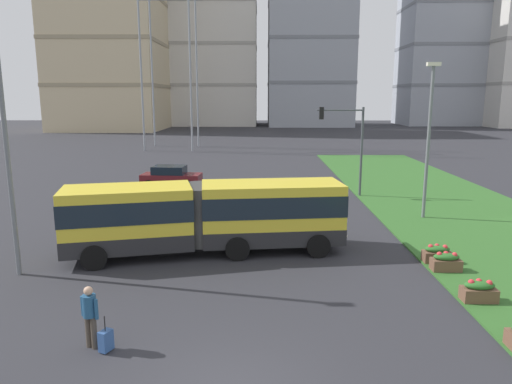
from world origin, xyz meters
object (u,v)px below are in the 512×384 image
object	(u,v)px
car_maroon_sedan	(171,177)
pedestrian_crossing	(90,313)
flower_planter_3	(437,254)
streetlight_left	(5,128)
apartment_tower_eastcentre	(448,29)
flower_planter_1	(479,291)
apartment_tower_westcentre	(214,48)
rolling_suitcase	(106,340)
apartment_tower_centre	(310,22)
traffic_light_far_right	(347,136)
articulated_bus	(207,216)
streetlight_median	(429,135)
flower_planter_2	(446,262)

from	to	relation	value
car_maroon_sedan	pedestrian_crossing	xyz separation A→B (m)	(2.19, -23.42, 0.25)
car_maroon_sedan	flower_planter_3	xyz separation A→B (m)	(13.86, -16.74, -0.33)
streetlight_left	apartment_tower_eastcentre	xyz separation A→B (m)	(53.58, 101.50, 17.03)
flower_planter_1	apartment_tower_westcentre	bearing A→B (deg)	100.08
rolling_suitcase	flower_planter_3	xyz separation A→B (m)	(11.22, 6.88, 0.11)
flower_planter_3	apartment_tower_eastcentre	xyz separation A→B (m)	(37.25, 100.17, 22.14)
apartment_tower_centre	traffic_light_far_right	bearing A→B (deg)	-93.83
rolling_suitcase	car_maroon_sedan	bearing A→B (deg)	96.38
car_maroon_sedan	apartment_tower_centre	distance (m)	85.53
articulated_bus	apartment_tower_centre	size ratio (longest dim) A/B	0.25
rolling_suitcase	streetlight_median	world-z (taller)	streetlight_median
car_maroon_sedan	streetlight_median	size ratio (longest dim) A/B	0.54
apartment_tower_eastcentre	streetlight_left	bearing A→B (deg)	-117.83
rolling_suitcase	flower_planter_1	bearing A→B (deg)	15.56
articulated_bus	apartment_tower_eastcentre	size ratio (longest dim) A/B	0.27
articulated_bus	apartment_tower_westcentre	xyz separation A→B (m)	(-8.89, 98.09, 16.46)
rolling_suitcase	traffic_light_far_right	bearing A→B (deg)	63.94
traffic_light_far_right	streetlight_median	bearing A→B (deg)	-61.26
flower_planter_3	apartment_tower_eastcentre	distance (m)	109.14
flower_planter_3	apartment_tower_centre	distance (m)	99.97
articulated_bus	apartment_tower_eastcentre	world-z (taller)	apartment_tower_eastcentre
flower_planter_2	apartment_tower_eastcentre	distance (m)	110.02
apartment_tower_eastcentre	articulated_bus	bearing A→B (deg)	-115.27
pedestrian_crossing	apartment_tower_centre	bearing A→B (deg)	81.28
rolling_suitcase	streetlight_left	xyz separation A→B (m)	(-5.10, 5.55, 5.23)
traffic_light_far_right	streetlight_median	xyz separation A→B (m)	(3.27, -5.96, 0.57)
articulated_bus	streetlight_left	size ratio (longest dim) A/B	1.18
flower_planter_3	flower_planter_2	bearing A→B (deg)	-90.00
flower_planter_1	apartment_tower_centre	xyz separation A→B (m)	(4.24, 100.88, 23.27)
car_maroon_sedan	apartment_tower_westcentre	world-z (taller)	apartment_tower_westcentre
apartment_tower_eastcentre	apartment_tower_westcentre	bearing A→B (deg)	-179.16
apartment_tower_centre	flower_planter_3	bearing A→B (deg)	-92.50
articulated_bus	apartment_tower_westcentre	distance (m)	99.85
pedestrian_crossing	apartment_tower_eastcentre	world-z (taller)	apartment_tower_eastcentre
car_maroon_sedan	streetlight_left	distance (m)	18.85
pedestrian_crossing	traffic_light_far_right	distance (m)	22.66
traffic_light_far_right	apartment_tower_eastcentre	bearing A→B (deg)	66.04
streetlight_left	apartment_tower_westcentre	world-z (taller)	apartment_tower_westcentre
traffic_light_far_right	apartment_tower_westcentre	xyz separation A→B (m)	(-16.96, 86.09, 14.04)
car_maroon_sedan	traffic_light_far_right	distance (m)	13.39
flower_planter_3	apartment_tower_westcentre	world-z (taller)	apartment_tower_westcentre
pedestrian_crossing	flower_planter_2	distance (m)	13.02
pedestrian_crossing	rolling_suitcase	xyz separation A→B (m)	(0.45, -0.20, -0.69)
apartment_tower_westcentre	apartment_tower_eastcentre	distance (m)	55.77
articulated_bus	apartment_tower_eastcentre	bearing A→B (deg)	64.73
articulated_bus	pedestrian_crossing	xyz separation A→B (m)	(-2.23, -7.95, -0.65)
streetlight_left	streetlight_median	xyz separation A→B (m)	(18.23, 8.63, -0.89)
traffic_light_far_right	articulated_bus	bearing A→B (deg)	-123.92
car_maroon_sedan	traffic_light_far_right	world-z (taller)	traffic_light_far_right
articulated_bus	flower_planter_1	world-z (taller)	articulated_bus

